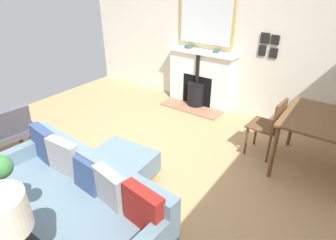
# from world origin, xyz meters

# --- Properties ---
(ground_plane) EXTENTS (5.17, 5.98, 0.01)m
(ground_plane) POSITION_xyz_m (0.00, 0.00, -0.00)
(ground_plane) COLOR tan
(wall_left) EXTENTS (0.12, 5.98, 2.75)m
(wall_left) POSITION_xyz_m (-2.59, 0.00, 1.38)
(wall_left) COLOR beige
(wall_left) RESTS_ON ground
(fireplace) EXTENTS (0.62, 1.32, 1.05)m
(fireplace) POSITION_xyz_m (-2.38, -0.29, 0.47)
(fireplace) COLOR #93664C
(fireplace) RESTS_ON ground
(mirror_over_mantel) EXTENTS (0.04, 1.07, 0.98)m
(mirror_over_mantel) POSITION_xyz_m (-2.50, -0.29, 1.60)
(mirror_over_mantel) COLOR tan
(mantel_bowl_near) EXTENTS (0.16, 0.16, 0.05)m
(mantel_bowl_near) POSITION_xyz_m (-2.41, -0.57, 1.08)
(mantel_bowl_near) COLOR #334C56
(mantel_bowl_near) RESTS_ON fireplace
(mantel_bowl_far) EXTENTS (0.12, 0.12, 0.04)m
(mantel_bowl_far) POSITION_xyz_m (-2.41, -0.01, 1.08)
(mantel_bowl_far) COLOR #334C56
(mantel_bowl_far) RESTS_ON fireplace
(sofa) EXTENTS (0.96, 2.07, 0.78)m
(sofa) POSITION_xyz_m (0.93, 0.22, 0.34)
(sofa) COLOR #B2B2B7
(sofa) RESTS_ON ground
(ottoman) EXTENTS (0.62, 0.77, 0.36)m
(ottoman) POSITION_xyz_m (0.10, 0.07, 0.23)
(ottoman) COLOR #B2B2B7
(ottoman) RESTS_ON ground
(armchair_accent) EXTENTS (0.74, 0.67, 0.79)m
(armchair_accent) POSITION_xyz_m (0.70, -1.49, 0.45)
(armchair_accent) COLOR brown
(armchair_accent) RESTS_ON ground
(table_lamp_far_end) EXTENTS (0.28, 0.28, 0.53)m
(table_lamp_far_end) POSITION_xyz_m (1.69, 0.84, 1.19)
(table_lamp_far_end) COLOR beige
(table_lamp_far_end) RESTS_ON console_table
(dining_table) EXTENTS (1.00, 0.88, 0.76)m
(dining_table) POSITION_xyz_m (-1.43, 1.93, 0.66)
(dining_table) COLOR brown
(dining_table) RESTS_ON ground
(dining_chair_near_fireplace) EXTENTS (0.43, 0.43, 0.84)m
(dining_chair_near_fireplace) POSITION_xyz_m (-1.42, 1.35, 0.50)
(dining_chair_near_fireplace) COLOR brown
(dining_chair_near_fireplace) RESTS_ON ground
(photo_gallery_row) EXTENTS (0.02, 0.30, 0.37)m
(photo_gallery_row) POSITION_xyz_m (-2.51, 0.84, 1.27)
(photo_gallery_row) COLOR black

